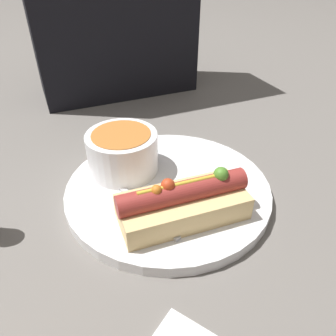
# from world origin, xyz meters

# --- Properties ---
(ground_plane) EXTENTS (4.00, 4.00, 0.00)m
(ground_plane) POSITION_xyz_m (0.00, 0.00, 0.00)
(ground_plane) COLOR slate
(dinner_plate) EXTENTS (0.27, 0.27, 0.01)m
(dinner_plate) POSITION_xyz_m (0.00, 0.00, 0.01)
(dinner_plate) COLOR white
(dinner_plate) RESTS_ON ground_plane
(hot_dog) EXTENTS (0.15, 0.07, 0.06)m
(hot_dog) POSITION_xyz_m (-0.01, -0.06, 0.04)
(hot_dog) COLOR #E5C17F
(hot_dog) RESTS_ON dinner_plate
(soup_bowl) EXTENTS (0.10, 0.10, 0.06)m
(soup_bowl) POSITION_xyz_m (-0.04, 0.06, 0.05)
(soup_bowl) COLOR white
(soup_bowl) RESTS_ON dinner_plate
(spoon) EXTENTS (0.06, 0.16, 0.01)m
(spoon) POSITION_xyz_m (-0.06, 0.02, 0.02)
(spoon) COLOR #B7B7BC
(spoon) RESTS_ON dinner_plate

